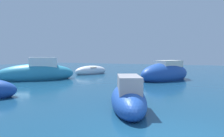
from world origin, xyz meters
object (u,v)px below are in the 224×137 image
Objects in this scene: moored_boat_0 at (165,73)px; moored_boat_4 at (91,71)px; moored_boat_5 at (38,73)px; moored_boat_1 at (128,98)px.

moored_boat_4 is at bearing -68.91° from moored_boat_0.
moored_boat_4 is 0.69× the size of moored_boat_5.
moored_boat_4 is 6.38m from moored_boat_5.
moored_boat_1 is at bearing 106.52° from moored_boat_5.
moored_boat_0 is 0.94× the size of moored_boat_5.
moored_boat_5 is (-1.97, -6.07, 0.24)m from moored_boat_4.
moored_boat_0 is 8.64m from moored_boat_4.
moored_boat_5 is (-10.34, -3.98, -0.00)m from moored_boat_0.
moored_boat_0 is at bearing -26.19° from moored_boat_1.
moored_boat_1 is 0.69× the size of moored_boat_5.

